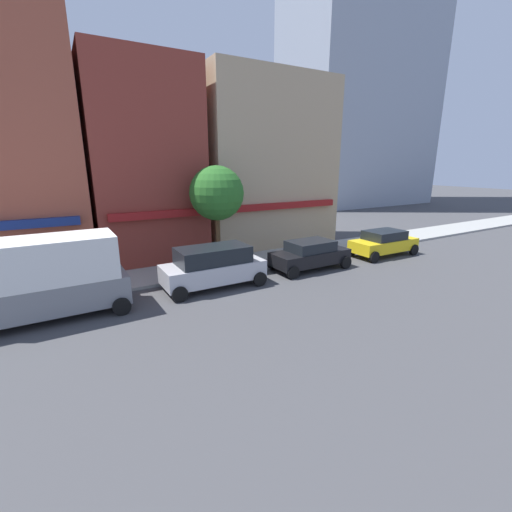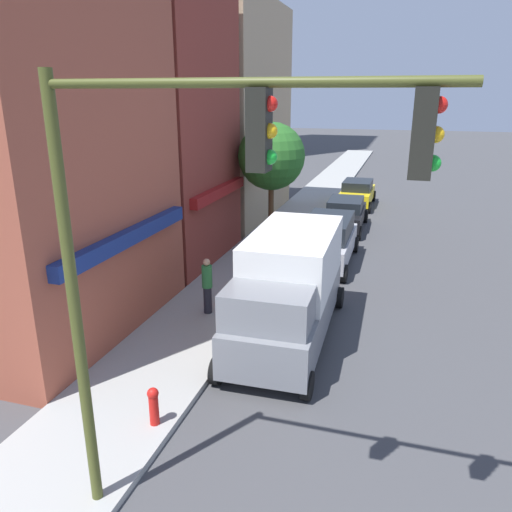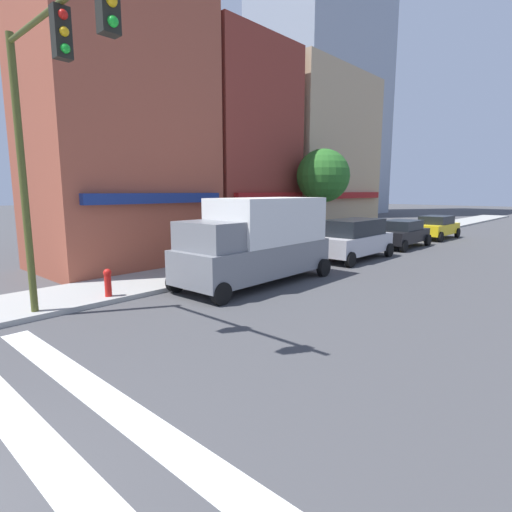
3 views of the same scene
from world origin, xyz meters
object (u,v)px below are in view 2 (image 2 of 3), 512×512
(pedestrian_green_top, at_px, (207,285))
(fire_hydrant, at_px, (154,404))
(box_truck_grey, at_px, (289,286))
(street_tree, at_px, (271,157))
(sedan_black, at_px, (345,213))
(traffic_signal, at_px, (183,225))
(suv_silver, at_px, (328,239))
(sedan_yellow, at_px, (357,193))

(pedestrian_green_top, relative_size, fire_hydrant, 2.10)
(box_truck_grey, relative_size, street_tree, 1.16)
(pedestrian_green_top, bearing_deg, sedan_black, 84.22)
(traffic_signal, distance_m, box_truck_grey, 7.68)
(suv_silver, relative_size, fire_hydrant, 5.60)
(box_truck_grey, xyz_separation_m, pedestrian_green_top, (0.66, 2.73, -0.51))
(traffic_signal, xyz_separation_m, pedestrian_green_top, (7.52, 2.85, -3.97))
(sedan_yellow, relative_size, street_tree, 0.82)
(pedestrian_green_top, bearing_deg, sedan_yellow, 88.39)
(box_truck_grey, relative_size, suv_silver, 1.33)
(traffic_signal, relative_size, street_tree, 1.29)
(fire_hydrant, bearing_deg, traffic_signal, -138.43)
(box_truck_grey, distance_m, sedan_yellow, 18.43)
(street_tree, bearing_deg, sedan_black, -33.66)
(sedan_black, xyz_separation_m, pedestrian_green_top, (-11.91, 2.73, 0.23))
(suv_silver, height_order, fire_hydrant, suv_silver)
(sedan_yellow, height_order, street_tree, street_tree)
(street_tree, bearing_deg, traffic_signal, -169.13)
(traffic_signal, height_order, pedestrian_green_top, traffic_signal)
(traffic_signal, xyz_separation_m, sedan_black, (19.43, 0.12, -4.20))
(traffic_signal, bearing_deg, suv_silver, 0.51)
(traffic_signal, height_order, sedan_black, traffic_signal)
(sedan_yellow, bearing_deg, suv_silver, -179.47)
(suv_silver, xyz_separation_m, fire_hydrant, (-11.68, 1.70, -0.42))
(traffic_signal, xyz_separation_m, box_truck_grey, (6.86, 0.12, -3.46))
(suv_silver, height_order, pedestrian_green_top, suv_silver)
(traffic_signal, height_order, fire_hydrant, traffic_signal)
(suv_silver, distance_m, sedan_black, 5.69)
(box_truck_grey, xyz_separation_m, suv_silver, (6.88, 0.00, -0.56))
(traffic_signal, bearing_deg, fire_hydrant, 41.57)
(suv_silver, bearing_deg, sedan_yellow, -0.34)
(sedan_yellow, distance_m, fire_hydrant, 23.28)
(pedestrian_green_top, distance_m, street_tree, 8.27)
(sedan_black, bearing_deg, street_tree, 145.13)
(pedestrian_green_top, distance_m, fire_hydrant, 5.58)
(box_truck_grey, height_order, pedestrian_green_top, box_truck_grey)
(sedan_black, relative_size, sedan_yellow, 1.00)
(traffic_signal, bearing_deg, street_tree, 10.87)
(suv_silver, relative_size, street_tree, 0.87)
(sedan_black, relative_size, pedestrian_green_top, 2.51)
(sedan_black, distance_m, pedestrian_green_top, 12.22)
(sedan_yellow, distance_m, street_tree, 10.92)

